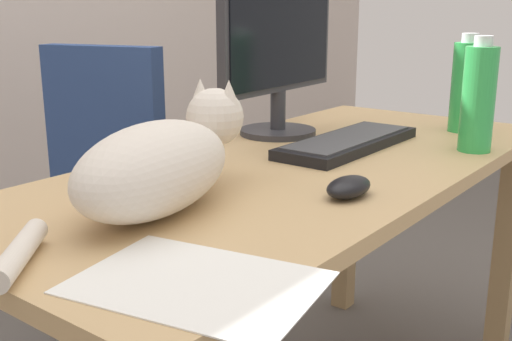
{
  "coord_description": "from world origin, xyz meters",
  "views": [
    {
      "loc": [
        -1.1,
        -0.72,
        1.03
      ],
      "look_at": [
        -0.3,
        -0.1,
        0.76
      ],
      "focal_mm": 43.65,
      "sensor_mm": 36.0,
      "label": 1
    }
  ],
  "objects_px": {
    "keyboard": "(348,142)",
    "spray_bottle": "(478,98)",
    "water_bottle": "(466,86)",
    "monitor": "(279,47)",
    "computer_mouse": "(349,187)",
    "office_chair": "(137,217)",
    "cat": "(161,162)"
  },
  "relations": [
    {
      "from": "keyboard",
      "to": "spray_bottle",
      "type": "distance_m",
      "value": 0.31
    },
    {
      "from": "keyboard",
      "to": "water_bottle",
      "type": "height_order",
      "value": "water_bottle"
    },
    {
      "from": "monitor",
      "to": "computer_mouse",
      "type": "bearing_deg",
      "value": -131.45
    },
    {
      "from": "office_chair",
      "to": "spray_bottle",
      "type": "xyz_separation_m",
      "value": [
        0.23,
        -0.93,
        0.42
      ]
    },
    {
      "from": "office_chair",
      "to": "spray_bottle",
      "type": "bearing_deg",
      "value": -76.11
    },
    {
      "from": "monitor",
      "to": "spray_bottle",
      "type": "height_order",
      "value": "monitor"
    },
    {
      "from": "cat",
      "to": "computer_mouse",
      "type": "height_order",
      "value": "cat"
    },
    {
      "from": "computer_mouse",
      "to": "spray_bottle",
      "type": "relative_size",
      "value": 0.42
    },
    {
      "from": "monitor",
      "to": "computer_mouse",
      "type": "distance_m",
      "value": 0.6
    },
    {
      "from": "keyboard",
      "to": "cat",
      "type": "distance_m",
      "value": 0.6
    },
    {
      "from": "office_chair",
      "to": "water_bottle",
      "type": "distance_m",
      "value": 1.03
    },
    {
      "from": "monitor",
      "to": "cat",
      "type": "relative_size",
      "value": 0.8
    },
    {
      "from": "water_bottle",
      "to": "cat",
      "type": "bearing_deg",
      "value": 170.42
    },
    {
      "from": "monitor",
      "to": "water_bottle",
      "type": "xyz_separation_m",
      "value": [
        0.34,
        -0.37,
        -0.1
      ]
    },
    {
      "from": "monitor",
      "to": "water_bottle",
      "type": "relative_size",
      "value": 1.85
    },
    {
      "from": "water_bottle",
      "to": "monitor",
      "type": "bearing_deg",
      "value": 132.63
    },
    {
      "from": "computer_mouse",
      "to": "spray_bottle",
      "type": "xyz_separation_m",
      "value": [
        0.5,
        -0.05,
        0.11
      ]
    },
    {
      "from": "monitor",
      "to": "keyboard",
      "type": "relative_size",
      "value": 1.09
    },
    {
      "from": "monitor",
      "to": "cat",
      "type": "height_order",
      "value": "monitor"
    },
    {
      "from": "keyboard",
      "to": "office_chair",
      "type": "bearing_deg",
      "value": 96.61
    },
    {
      "from": "water_bottle",
      "to": "keyboard",
      "type": "bearing_deg",
      "value": 158.41
    },
    {
      "from": "computer_mouse",
      "to": "keyboard",
      "type": "bearing_deg",
      "value": 29.56
    },
    {
      "from": "cat",
      "to": "water_bottle",
      "type": "height_order",
      "value": "water_bottle"
    },
    {
      "from": "office_chair",
      "to": "computer_mouse",
      "type": "height_order",
      "value": "office_chair"
    },
    {
      "from": "office_chair",
      "to": "spray_bottle",
      "type": "relative_size",
      "value": 3.51
    },
    {
      "from": "office_chair",
      "to": "cat",
      "type": "xyz_separation_m",
      "value": [
        -0.52,
        -0.66,
        0.38
      ]
    },
    {
      "from": "keyboard",
      "to": "cat",
      "type": "xyz_separation_m",
      "value": [
        -0.59,
        0.02,
        0.07
      ]
    },
    {
      "from": "office_chair",
      "to": "cat",
      "type": "relative_size",
      "value": 1.54
    },
    {
      "from": "office_chair",
      "to": "spray_bottle",
      "type": "height_order",
      "value": "spray_bottle"
    },
    {
      "from": "cat",
      "to": "computer_mouse",
      "type": "bearing_deg",
      "value": -40.55
    },
    {
      "from": "monitor",
      "to": "computer_mouse",
      "type": "relative_size",
      "value": 4.37
    },
    {
      "from": "office_chair",
      "to": "computer_mouse",
      "type": "xyz_separation_m",
      "value": [
        -0.27,
        -0.87,
        0.32
      ]
    }
  ]
}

